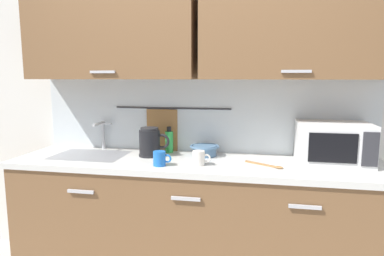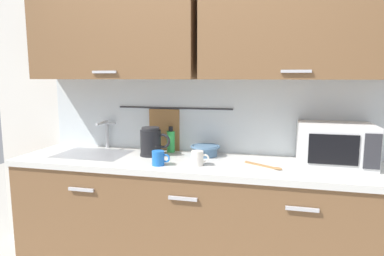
{
  "view_description": "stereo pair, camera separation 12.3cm",
  "coord_description": "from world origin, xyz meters",
  "px_view_note": "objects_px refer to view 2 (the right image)",
  "views": [
    {
      "loc": [
        0.41,
        -1.94,
        1.47
      ],
      "look_at": [
        -0.03,
        0.33,
        1.12
      ],
      "focal_mm": 31.99,
      "sensor_mm": 36.0,
      "label": 1
    },
    {
      "loc": [
        0.53,
        -1.91,
        1.47
      ],
      "look_at": [
        -0.03,
        0.33,
        1.12
      ],
      "focal_mm": 31.99,
      "sensor_mm": 36.0,
      "label": 2
    }
  ],
  "objects_px": {
    "microwave": "(335,144)",
    "mixing_bowl": "(205,150)",
    "electric_kettle": "(151,142)",
    "dish_soap_bottle": "(171,141)",
    "mug_near_sink": "(159,158)",
    "mug_by_kettle": "(198,158)",
    "wooden_spoon": "(268,166)"
  },
  "relations": [
    {
      "from": "dish_soap_bottle",
      "to": "mixing_bowl",
      "type": "height_order",
      "value": "dish_soap_bottle"
    },
    {
      "from": "electric_kettle",
      "to": "mug_by_kettle",
      "type": "relative_size",
      "value": 1.89
    },
    {
      "from": "microwave",
      "to": "mug_near_sink",
      "type": "height_order",
      "value": "microwave"
    },
    {
      "from": "mug_by_kettle",
      "to": "wooden_spoon",
      "type": "distance_m",
      "value": 0.45
    },
    {
      "from": "electric_kettle",
      "to": "mug_near_sink",
      "type": "xyz_separation_m",
      "value": [
        0.14,
        -0.25,
        -0.05
      ]
    },
    {
      "from": "electric_kettle",
      "to": "mug_near_sink",
      "type": "bearing_deg",
      "value": -60.16
    },
    {
      "from": "dish_soap_bottle",
      "to": "electric_kettle",
      "type": "bearing_deg",
      "value": -125.03
    },
    {
      "from": "microwave",
      "to": "mug_by_kettle",
      "type": "bearing_deg",
      "value": -165.14
    },
    {
      "from": "dish_soap_bottle",
      "to": "wooden_spoon",
      "type": "xyz_separation_m",
      "value": [
        0.73,
        -0.28,
        -0.08
      ]
    },
    {
      "from": "electric_kettle",
      "to": "mixing_bowl",
      "type": "xyz_separation_m",
      "value": [
        0.38,
        0.08,
        -0.06
      ]
    },
    {
      "from": "microwave",
      "to": "electric_kettle",
      "type": "bearing_deg",
      "value": -178.37
    },
    {
      "from": "mug_near_sink",
      "to": "electric_kettle",
      "type": "bearing_deg",
      "value": 119.84
    },
    {
      "from": "electric_kettle",
      "to": "dish_soap_bottle",
      "type": "height_order",
      "value": "electric_kettle"
    },
    {
      "from": "microwave",
      "to": "mixing_bowl",
      "type": "relative_size",
      "value": 2.15
    },
    {
      "from": "electric_kettle",
      "to": "dish_soap_bottle",
      "type": "distance_m",
      "value": 0.18
    },
    {
      "from": "dish_soap_bottle",
      "to": "mug_near_sink",
      "type": "xyz_separation_m",
      "value": [
        0.04,
        -0.4,
        -0.04
      ]
    },
    {
      "from": "electric_kettle",
      "to": "mug_near_sink",
      "type": "distance_m",
      "value": 0.29
    },
    {
      "from": "microwave",
      "to": "mixing_bowl",
      "type": "bearing_deg",
      "value": 176.94
    },
    {
      "from": "dish_soap_bottle",
      "to": "mixing_bowl",
      "type": "relative_size",
      "value": 0.92
    },
    {
      "from": "electric_kettle",
      "to": "dish_soap_bottle",
      "type": "bearing_deg",
      "value": 54.97
    },
    {
      "from": "microwave",
      "to": "mixing_bowl",
      "type": "height_order",
      "value": "microwave"
    },
    {
      "from": "mixing_bowl",
      "to": "mug_by_kettle",
      "type": "distance_m",
      "value": 0.27
    },
    {
      "from": "mixing_bowl",
      "to": "mug_by_kettle",
      "type": "xyz_separation_m",
      "value": [
        0.01,
        -0.27,
        0.0
      ]
    },
    {
      "from": "mixing_bowl",
      "to": "wooden_spoon",
      "type": "bearing_deg",
      "value": -25.69
    },
    {
      "from": "mug_by_kettle",
      "to": "mixing_bowl",
      "type": "bearing_deg",
      "value": 91.25
    },
    {
      "from": "dish_soap_bottle",
      "to": "microwave",
      "type": "bearing_deg",
      "value": -5.48
    },
    {
      "from": "electric_kettle",
      "to": "mixing_bowl",
      "type": "bearing_deg",
      "value": 12.03
    },
    {
      "from": "dish_soap_bottle",
      "to": "wooden_spoon",
      "type": "height_order",
      "value": "dish_soap_bottle"
    },
    {
      "from": "mug_near_sink",
      "to": "mixing_bowl",
      "type": "bearing_deg",
      "value": 54.26
    },
    {
      "from": "electric_kettle",
      "to": "wooden_spoon",
      "type": "relative_size",
      "value": 0.91
    },
    {
      "from": "mixing_bowl",
      "to": "mug_by_kettle",
      "type": "height_order",
      "value": "mug_by_kettle"
    },
    {
      "from": "dish_soap_bottle",
      "to": "mug_near_sink",
      "type": "height_order",
      "value": "dish_soap_bottle"
    }
  ]
}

